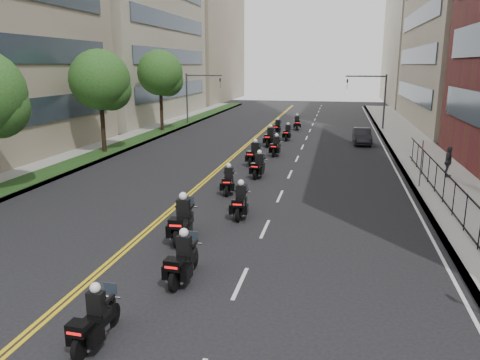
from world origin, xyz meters
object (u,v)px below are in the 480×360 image
object	(u,v)px
motorcycle_3	(240,202)
parked_sedan	(362,136)
motorcycle_10	(277,128)
motorcycle_11	(297,123)
motorcycle_5	(259,166)
motorcycle_8	(270,138)
motorcycle_4	(228,181)
motorcycle_6	(254,155)
pedestrian_c	(448,162)
motorcycle_7	(276,147)
motorcycle_0	(95,321)
motorcycle_1	(183,261)
motorcycle_9	(288,133)
motorcycle_2	(183,222)

from	to	relation	value
motorcycle_3	parked_sedan	size ratio (longest dim) A/B	0.56
motorcycle_10	motorcycle_11	bearing A→B (deg)	71.70
motorcycle_5	motorcycle_10	size ratio (longest dim) A/B	1.02
motorcycle_8	motorcycle_11	bearing A→B (deg)	88.41
motorcycle_4	parked_sedan	xyz separation A→B (m)	(7.52, 17.54, 0.03)
motorcycle_6	parked_sedan	bearing A→B (deg)	61.68
motorcycle_4	motorcycle_10	bearing A→B (deg)	83.73
motorcycle_3	pedestrian_c	distance (m)	13.94
motorcycle_6	pedestrian_c	distance (m)	11.91
motorcycle_4	motorcycle_7	size ratio (longest dim) A/B	0.96
motorcycle_0	pedestrian_c	size ratio (longest dim) A/B	1.16
motorcycle_0	motorcycle_1	xyz separation A→B (m)	(0.99, 3.66, 0.06)
motorcycle_1	pedestrian_c	bearing A→B (deg)	58.18
motorcycle_0	motorcycle_6	size ratio (longest dim) A/B	0.88
pedestrian_c	motorcycle_7	bearing A→B (deg)	80.74
pedestrian_c	motorcycle_9	bearing A→B (deg)	56.97
motorcycle_10	motorcycle_11	world-z (taller)	motorcycle_11
motorcycle_7	motorcycle_1	bearing A→B (deg)	-85.86
motorcycle_5	parked_sedan	world-z (taller)	motorcycle_5
motorcycle_6	pedestrian_c	size ratio (longest dim) A/B	1.31
parked_sedan	motorcycle_11	bearing A→B (deg)	126.18
motorcycle_7	motorcycle_11	world-z (taller)	same
motorcycle_0	parked_sedan	size ratio (longest dim) A/B	0.52
motorcycle_7	motorcycle_8	bearing A→B (deg)	108.88
motorcycle_3	motorcycle_6	bearing A→B (deg)	93.56
motorcycle_6	motorcycle_9	distance (m)	11.02
motorcycle_0	motorcycle_5	world-z (taller)	motorcycle_5
motorcycle_1	motorcycle_3	distance (m)	6.58
motorcycle_1	motorcycle_9	bearing A→B (deg)	92.45
motorcycle_4	motorcycle_9	world-z (taller)	motorcycle_4
motorcycle_7	motorcycle_4	bearing A→B (deg)	-91.19
motorcycle_3	motorcycle_7	distance (m)	14.53
motorcycle_4	parked_sedan	bearing A→B (deg)	59.95
motorcycle_6	motorcycle_1	bearing A→B (deg)	-79.43
pedestrian_c	parked_sedan	bearing A→B (deg)	36.76
motorcycle_4	pedestrian_c	world-z (taller)	pedestrian_c
motorcycle_1	motorcycle_3	size ratio (longest dim) A/B	1.02
motorcycle_5	motorcycle_6	bearing A→B (deg)	110.08
motorcycle_2	motorcycle_7	distance (m)	17.79
motorcycle_1	motorcycle_10	world-z (taller)	motorcycle_1
motorcycle_0	motorcycle_9	size ratio (longest dim) A/B	0.98
parked_sedan	motorcycle_1	bearing A→B (deg)	-105.29
motorcycle_1	motorcycle_6	world-z (taller)	motorcycle_6
motorcycle_7	parked_sedan	world-z (taller)	motorcycle_7
motorcycle_1	motorcycle_6	distance (m)	17.59
motorcycle_5	motorcycle_1	bearing A→B (deg)	-84.02
motorcycle_0	motorcycle_7	size ratio (longest dim) A/B	0.94
motorcycle_0	pedestrian_c	bearing A→B (deg)	60.83
motorcycle_0	motorcycle_9	bearing A→B (deg)	90.20
motorcycle_6	motorcycle_11	bearing A→B (deg)	93.76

